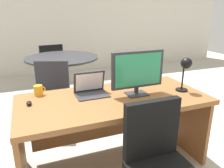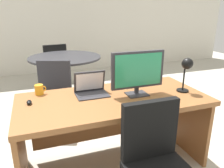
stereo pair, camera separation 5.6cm
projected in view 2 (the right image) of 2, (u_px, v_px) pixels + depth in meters
The scene contains 12 objects.
ground at pixel (82, 108), 3.67m from camera, with size 12.00×12.00×0.00m, color #B7B2A3.
back_wall at pixel (57, 16), 5.47m from camera, with size 10.00×0.10×2.80m, color silver.
desk at pixel (112, 114), 2.20m from camera, with size 1.77×0.83×0.75m.
monitor at pixel (138, 71), 2.08m from camera, with size 0.53×0.16×0.43m.
laptop at pixel (91, 87), 2.17m from camera, with size 0.31×0.23×0.22m.
keyboard at pixel (159, 105), 1.90m from camera, with size 0.31×0.14×0.02m.
mouse at pixel (29, 102), 1.94m from camera, with size 0.04×0.08×0.03m.
desk_lamp at pixel (187, 68), 2.16m from camera, with size 0.12×0.14×0.35m.
coffee_mug at pixel (39, 90), 2.16m from camera, with size 0.11×0.08×0.10m.
meeting_table at pixel (66, 68), 3.71m from camera, with size 1.17×1.17×0.81m.
meeting_chair_near at pixel (55, 70), 4.54m from camera, with size 0.56×0.56×0.91m.
meeting_chair_far at pixel (54, 104), 2.95m from camera, with size 0.59×0.60×0.91m.
Camera 2 is at (-0.67, -1.83, 1.53)m, focal length 35.65 mm.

